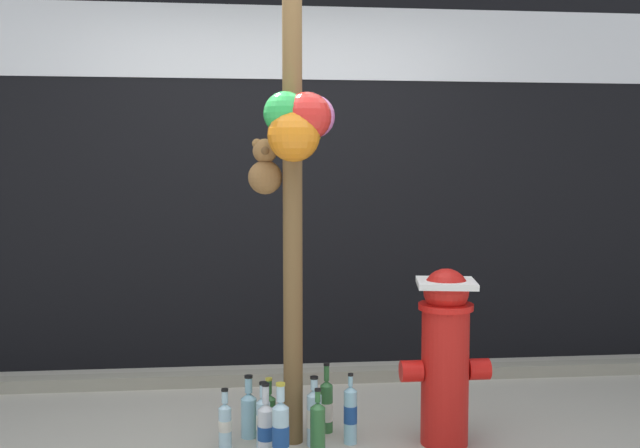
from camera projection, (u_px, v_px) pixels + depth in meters
The scene contains 16 objects.
building_wall at pixel (272, 82), 4.89m from camera, with size 10.00×0.21×3.96m.
curb_strip at pixel (276, 377), 4.50m from camera, with size 8.00×0.12×0.08m, color gray.
memorial_post at pixel (294, 100), 3.36m from camera, with size 0.57×0.53×3.05m.
fire_hydrant at pixel (445, 353), 3.48m from camera, with size 0.45×0.33×0.89m.
bottle_0 at pixel (327, 406), 3.66m from camera, with size 0.07×0.07×0.37m.
bottle_1 at pixel (249, 412), 3.59m from camera, with size 0.08×0.08×0.32m.
bottle_2 at pixel (225, 424), 3.44m from camera, with size 0.06×0.06×0.30m.
bottle_3 at pixel (350, 414), 3.51m from camera, with size 0.07×0.07×0.36m.
bottle_4 at pixel (269, 413), 3.60m from camera, with size 0.07×0.07×0.31m.
bottle_5 at pixel (294, 398), 3.70m from camera, with size 0.06×0.06×0.40m.
bottle_6 at pixel (314, 416), 3.48m from camera, with size 0.08×0.08×0.35m.
bottle_7 at pixel (263, 420), 3.47m from camera, with size 0.07×0.07×0.33m.
bottle_8 at pixel (318, 429), 3.33m from camera, with size 0.07×0.07×0.34m.
bottle_9 at pixel (281, 433), 3.22m from camera, with size 0.08×0.08×0.40m.
bottle_10 at pixel (266, 429), 3.32m from camera, with size 0.08×0.08×0.36m.
litter_1 at pixel (352, 373), 4.71m from camera, with size 0.09×0.07×0.01m, color #8C99B2.
Camera 1 is at (-0.16, -3.13, 1.37)m, focal length 39.27 mm.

